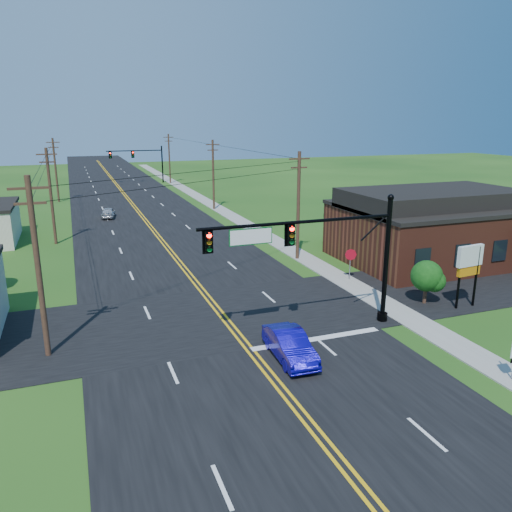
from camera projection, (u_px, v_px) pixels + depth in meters
name	position (u px, v px, depth m)	size (l,w,h in m)	color
ground	(307.00, 427.00, 19.17)	(260.00, 260.00, 0.00)	#1B4213
road_main	(137.00, 211.00, 64.39)	(16.00, 220.00, 0.04)	black
road_cross	(219.00, 316.00, 30.02)	(70.00, 10.00, 0.04)	black
sidewalk	(238.00, 220.00, 58.86)	(2.00, 160.00, 0.08)	gray
signal_mast_main	(317.00, 249.00, 26.61)	(11.30, 0.60, 7.48)	black
signal_mast_far	(138.00, 159.00, 91.82)	(10.98, 0.60, 7.48)	black
brick_building	(429.00, 233.00, 41.54)	(14.20, 11.20, 4.70)	#5E281A
utility_pole_left_a	(38.00, 265.00, 23.79)	(1.80, 0.28, 9.00)	#362218
utility_pole_left_b	(51.00, 195.00, 46.40)	(1.80, 0.28, 9.00)	#362218
utility_pole_left_c	(56.00, 169.00, 70.82)	(1.80, 0.28, 9.00)	#362218
utility_pole_right_a	(298.00, 204.00, 41.11)	(1.80, 0.28, 9.00)	#362218
utility_pole_right_b	(213.00, 174.00, 64.63)	(1.80, 0.28, 9.00)	#362218
utility_pole_right_c	(169.00, 158.00, 91.76)	(1.80, 0.28, 9.00)	#362218
tree_right_back	(339.00, 216.00, 47.37)	(3.00, 3.00, 4.10)	#362218
shrub_corner	(427.00, 276.00, 31.64)	(2.00, 2.00, 2.86)	#362218
blue_car	(290.00, 346.00, 24.46)	(1.51, 4.32, 1.42)	#0D0695
distant_car	(108.00, 213.00, 59.97)	(1.48, 3.69, 1.26)	#B0B1B5
stop_sign	(351.00, 258.00, 36.34)	(0.80, 0.36, 2.38)	slate
pylon_sign	(469.00, 263.00, 30.68)	(1.98, 0.48, 4.03)	black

